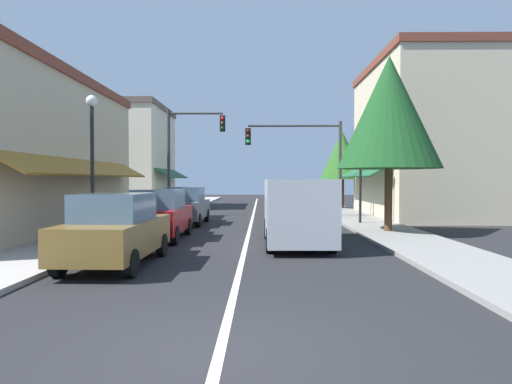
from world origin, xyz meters
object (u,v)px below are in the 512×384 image
at_px(traffic_signal_left_corner, 187,146).
at_px(tree_right_far, 342,155).
at_px(parked_car_nearest_left, 116,230).
at_px(traffic_signal_mast_arm, 306,151).
at_px(tree_right_near, 389,112).
at_px(parked_car_third_left, 186,206).
at_px(van_in_lane, 296,209).
at_px(parked_car_second_left, 159,215).
at_px(street_lamp_left_near, 92,144).
at_px(street_lamp_right_mid, 361,161).

xyz_separation_m(traffic_signal_left_corner, tree_right_far, (9.92, 6.01, -0.21)).
bearing_deg(parked_car_nearest_left, traffic_signal_mast_arm, 67.13).
bearing_deg(traffic_signal_mast_arm, tree_right_near, -70.07).
bearing_deg(tree_right_near, tree_right_far, 87.06).
xyz_separation_m(parked_car_third_left, van_in_lane, (4.69, -6.60, 0.27)).
distance_m(parked_car_second_left, street_lamp_left_near, 3.29).
bearing_deg(van_in_lane, tree_right_near, 37.58).
distance_m(parked_car_third_left, street_lamp_right_mid, 8.41).
bearing_deg(parked_car_third_left, tree_right_near, -22.27).
xyz_separation_m(parked_car_third_left, tree_right_far, (9.22, 10.35, 2.95)).
bearing_deg(parked_car_third_left, parked_car_second_left, -89.59).
height_order(traffic_signal_mast_arm, traffic_signal_left_corner, traffic_signal_left_corner).
bearing_deg(traffic_signal_mast_arm, parked_car_nearest_left, -113.87).
distance_m(parked_car_nearest_left, parked_car_second_left, 4.79).
bearing_deg(street_lamp_left_near, parked_car_third_left, 74.68).
height_order(parked_car_second_left, tree_right_near, tree_right_near).
relative_size(parked_car_third_left, tree_right_far, 0.74).
xyz_separation_m(parked_car_third_left, street_lamp_right_mid, (8.14, -0.33, 2.07)).
bearing_deg(parked_car_second_left, traffic_signal_left_corner, 93.33).
height_order(traffic_signal_left_corner, tree_right_near, tree_right_near).
bearing_deg(street_lamp_left_near, tree_right_near, 16.83).
distance_m(parked_car_nearest_left, tree_right_near, 11.36).
height_order(street_lamp_left_near, tree_right_near, tree_right_near).
xyz_separation_m(street_lamp_left_near, tree_right_near, (10.35, 3.13, 1.47)).
distance_m(van_in_lane, traffic_signal_mast_arm, 10.35).
relative_size(parked_car_second_left, traffic_signal_left_corner, 0.67).
xyz_separation_m(parked_car_third_left, traffic_signal_mast_arm, (5.98, 3.35, 2.77)).
xyz_separation_m(van_in_lane, traffic_signal_mast_arm, (1.29, 9.95, 2.51)).
bearing_deg(parked_car_nearest_left, street_lamp_right_mid, 51.31).
bearing_deg(tree_right_near, van_in_lane, -141.84).
distance_m(traffic_signal_left_corner, street_lamp_right_mid, 10.06).
height_order(parked_car_second_left, street_lamp_right_mid, street_lamp_right_mid).
distance_m(van_in_lane, street_lamp_right_mid, 7.38).
xyz_separation_m(street_lamp_right_mid, tree_right_far, (1.08, 10.69, 0.88)).
xyz_separation_m(traffic_signal_left_corner, tree_right_near, (9.20, -7.95, 0.67)).
bearing_deg(street_lamp_left_near, parked_car_second_left, 37.71).
bearing_deg(tree_right_near, parked_car_third_left, 157.02).
bearing_deg(tree_right_near, parked_car_second_left, -168.57).
relative_size(parked_car_nearest_left, tree_right_far, 0.74).
relative_size(street_lamp_right_mid, tree_right_far, 0.78).
xyz_separation_m(parked_car_nearest_left, van_in_lane, (4.68, 3.52, 0.27)).
height_order(parked_car_nearest_left, traffic_signal_mast_arm, traffic_signal_mast_arm).
relative_size(parked_car_nearest_left, parked_car_second_left, 1.00).
distance_m(parked_car_third_left, street_lamp_left_near, 7.37).
bearing_deg(street_lamp_left_near, tree_right_far, 57.08).
xyz_separation_m(parked_car_second_left, parked_car_third_left, (0.03, 5.33, 0.00)).
distance_m(parked_car_second_left, street_lamp_right_mid, 9.80).
height_order(tree_right_near, tree_right_far, tree_right_near).
height_order(parked_car_third_left, van_in_lane, van_in_lane).
height_order(parked_car_nearest_left, traffic_signal_left_corner, traffic_signal_left_corner).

